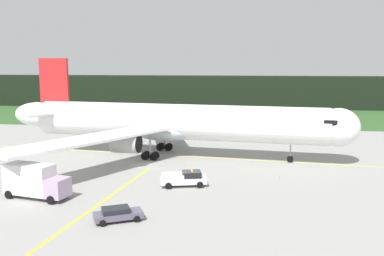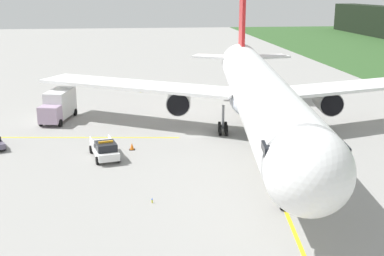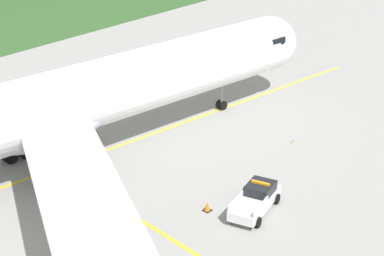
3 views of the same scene
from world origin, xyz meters
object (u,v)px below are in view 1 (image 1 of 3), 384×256
Objects in this scene: airliner at (173,122)px; ops_pickup_truck at (185,179)px; catering_truck at (35,181)px; staff_car at (118,214)px; apron_cone at (170,177)px.

ops_pickup_truck is (4.06, -16.03, -4.34)m from airliner.
ops_pickup_truck is at bearing 22.29° from catering_truck.
staff_car is at bearing -26.84° from catering_truck.
airliner is 11.60× the size of staff_car.
apron_cone is at bearing 131.78° from ops_pickup_truck.
airliner reaches higher than staff_car.
ops_pickup_truck is 12.67m from staff_car.
apron_cone is (2.33, 14.39, -0.35)m from staff_car.
staff_car is at bearing -91.22° from airliner.
catering_truck is at bearing -145.70° from apron_cone.
airliner is 14.39m from apron_cone.
airliner is 25.30m from catering_truck.
airliner is at bearing 88.78° from staff_car.
staff_car is (-4.66, -11.78, -0.20)m from ops_pickup_truck.
apron_cone is (-2.33, 2.61, -0.55)m from ops_pickup_truck.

